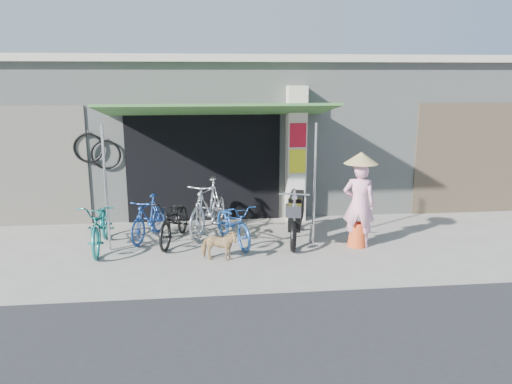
{
  "coord_description": "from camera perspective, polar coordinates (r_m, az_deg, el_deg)",
  "views": [
    {
      "loc": [
        -1.22,
        -8.41,
        3.22
      ],
      "look_at": [
        -0.2,
        1.0,
        1.0
      ],
      "focal_mm": 35.0,
      "sensor_mm": 36.0,
      "label": 1
    }
  ],
  "objects": [
    {
      "name": "bike_teal",
      "position": [
        9.87,
        -17.32,
        -3.59
      ],
      "size": [
        0.72,
        1.82,
        0.94
      ],
      "primitive_type": "imported",
      "rotation": [
        0.0,
        0.0,
        0.05
      ],
      "color": "#186F6A",
      "rests_on": "ground"
    },
    {
      "name": "street_dog",
      "position": [
        8.89,
        -4.28,
        -6.12
      ],
      "size": [
        0.72,
        0.44,
        0.57
      ],
      "primitive_type": "imported",
      "rotation": [
        0.0,
        0.0,
        1.35
      ],
      "color": "tan",
      "rests_on": "ground"
    },
    {
      "name": "bike_silver",
      "position": [
        10.35,
        -5.47,
        -1.67
      ],
      "size": [
        1.24,
        1.97,
        1.15
      ],
      "primitive_type": "imported",
      "rotation": [
        0.0,
        0.0,
        -0.4
      ],
      "color": "silver",
      "rests_on": "ground"
    },
    {
      "name": "neighbour_right",
      "position": [
        12.78,
        23.07,
        3.51
      ],
      "size": [
        2.6,
        0.06,
        2.6
      ],
      "primitive_type": "cube",
      "color": "brown",
      "rests_on": "ground"
    },
    {
      "name": "bike_black",
      "position": [
        9.92,
        -9.27,
        -3.21
      ],
      "size": [
        1.0,
        1.8,
        0.89
      ],
      "primitive_type": "imported",
      "rotation": [
        0.0,
        0.0,
        -0.25
      ],
      "color": "black",
      "rests_on": "ground"
    },
    {
      "name": "bicycle_shop",
      "position": [
        13.63,
        -1.04,
        7.37
      ],
      "size": [
        12.3,
        5.3,
        3.66
      ],
      "color": "gray",
      "rests_on": "ground"
    },
    {
      "name": "moped",
      "position": [
        9.98,
        4.58,
        -2.61
      ],
      "size": [
        0.73,
        1.95,
        1.12
      ],
      "rotation": [
        0.0,
        0.0,
        -0.24
      ],
      "color": "black",
      "rests_on": "ground"
    },
    {
      "name": "awning",
      "position": [
        10.07,
        -4.43,
        9.14
      ],
      "size": [
        4.6,
        1.88,
        2.72
      ],
      "color": "#35672E",
      "rests_on": "ground"
    },
    {
      "name": "bike_blue",
      "position": [
        10.19,
        -12.17,
        -2.93
      ],
      "size": [
        0.92,
        1.52,
        0.88
      ],
      "primitive_type": "imported",
      "rotation": [
        0.0,
        0.0,
        -0.37
      ],
      "color": "#214799",
      "rests_on": "ground"
    },
    {
      "name": "nun",
      "position": [
        9.65,
        11.7,
        -0.98
      ],
      "size": [
        0.7,
        0.64,
        1.83
      ],
      "rotation": [
        0.0,
        0.0,
        2.8
      ],
      "color": "#F6A6C1",
      "rests_on": "ground"
    },
    {
      "name": "shop_pillar",
      "position": [
        11.18,
        4.57,
        4.31
      ],
      "size": [
        0.42,
        0.44,
        3.0
      ],
      "color": "beige",
      "rests_on": "ground"
    },
    {
      "name": "neighbour_left",
      "position": [
        11.79,
        -24.82,
        2.6
      ],
      "size": [
        2.6,
        0.06,
        2.6
      ],
      "primitive_type": "cube",
      "color": "#6B665B",
      "rests_on": "ground"
    },
    {
      "name": "ground",
      "position": [
        9.09,
        1.95,
        -7.56
      ],
      "size": [
        80.0,
        80.0,
        0.0
      ],
      "primitive_type": "plane",
      "color": "gray",
      "rests_on": "ground"
    },
    {
      "name": "bike_navy",
      "position": [
        9.73,
        -2.6,
        -3.55
      ],
      "size": [
        1.06,
        1.69,
        0.84
      ],
      "primitive_type": "imported",
      "rotation": [
        0.0,
        0.0,
        0.34
      ],
      "color": "#1E488D",
      "rests_on": "ground"
    }
  ]
}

